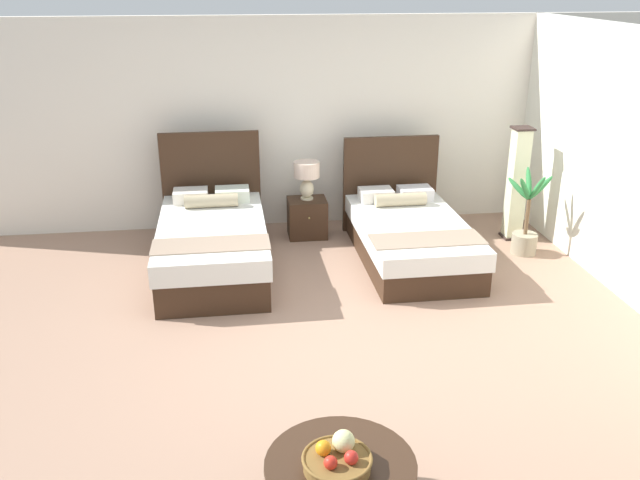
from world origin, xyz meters
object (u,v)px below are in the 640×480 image
at_px(bed_near_window, 213,241).
at_px(coffee_table, 340,476).
at_px(fruit_bowl, 338,459).
at_px(nightstand, 307,218).
at_px(table_lamp, 307,175).
at_px(bed_near_corner, 409,234).
at_px(potted_palm, 526,229).
at_px(floor_lamp_corner, 517,184).

distance_m(bed_near_window, coffee_table, 3.91).
bearing_deg(fruit_bowl, coffee_table, 57.38).
distance_m(nightstand, coffee_table, 4.68).
bearing_deg(coffee_table, bed_near_window, 101.45).
bearing_deg(coffee_table, table_lamp, 85.64).
bearing_deg(bed_near_corner, potted_palm, -2.17).
bearing_deg(nightstand, coffee_table, -94.38).
xyz_separation_m(bed_near_corner, nightstand, (-1.06, 0.83, -0.04)).
xyz_separation_m(bed_near_window, coffee_table, (0.78, -3.83, 0.00)).
distance_m(bed_near_window, potted_palm, 3.56).
bearing_deg(potted_palm, floor_lamp_corner, 83.19).
xyz_separation_m(bed_near_window, fruit_bowl, (0.75, -3.87, 0.16)).
height_order(table_lamp, floor_lamp_corner, floor_lamp_corner).
relative_size(coffee_table, fruit_bowl, 2.18).
bearing_deg(floor_lamp_corner, bed_near_window, -172.94).
bearing_deg(floor_lamp_corner, fruit_bowl, -123.57).
bearing_deg(bed_near_window, coffee_table, -78.55).
height_order(bed_near_corner, fruit_bowl, bed_near_corner).
bearing_deg(bed_near_corner, floor_lamp_corner, 17.33).
bearing_deg(floor_lamp_corner, bed_near_corner, -162.67).
relative_size(bed_near_window, coffee_table, 2.49).
relative_size(bed_near_corner, nightstand, 4.52).
distance_m(fruit_bowl, potted_palm, 4.74).
height_order(coffee_table, floor_lamp_corner, floor_lamp_corner).
bearing_deg(nightstand, bed_near_corner, -38.15).
bearing_deg(table_lamp, fruit_bowl, -94.62).
xyz_separation_m(table_lamp, coffee_table, (-0.36, -4.69, -0.46)).
distance_m(table_lamp, fruit_bowl, 4.75).
relative_size(bed_near_window, floor_lamp_corner, 1.61).
relative_size(nightstand, floor_lamp_corner, 0.34).
distance_m(bed_near_window, fruit_bowl, 3.94).
distance_m(bed_near_corner, fruit_bowl, 4.14).
height_order(nightstand, table_lamp, table_lamp).
bearing_deg(table_lamp, nightstand, -90.00).
xyz_separation_m(bed_near_window, bed_near_corner, (2.20, 0.00, -0.04)).
bearing_deg(fruit_bowl, bed_near_corner, 69.56).
bearing_deg(coffee_table, nightstand, 85.62).
bearing_deg(floor_lamp_corner, potted_palm, -96.81).
distance_m(bed_near_window, bed_near_corner, 2.20).
height_order(nightstand, potted_palm, potted_palm).
distance_m(fruit_bowl, floor_lamp_corner, 5.18).
height_order(bed_near_window, bed_near_corner, bed_near_window).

